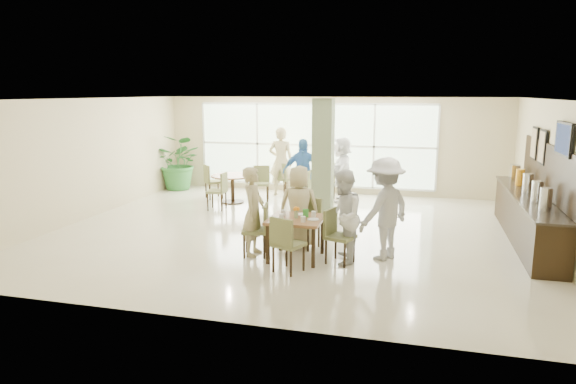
% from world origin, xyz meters
% --- Properties ---
extents(ground, '(10.00, 10.00, 0.00)m').
position_xyz_m(ground, '(0.00, 0.00, 0.00)').
color(ground, beige).
rests_on(ground, ground).
extents(room_shell, '(10.00, 10.00, 10.00)m').
position_xyz_m(room_shell, '(0.00, 0.00, 1.70)').
color(room_shell, white).
rests_on(room_shell, ground).
extents(window_bank, '(7.00, 0.04, 7.00)m').
position_xyz_m(window_bank, '(-0.50, 4.46, 1.40)').
color(window_bank, silver).
rests_on(window_bank, ground).
extents(column, '(0.45, 0.45, 2.80)m').
position_xyz_m(column, '(0.40, 1.20, 1.40)').
color(column, '#6A7B56').
rests_on(column, ground).
extents(main_table, '(0.96, 0.96, 0.75)m').
position_xyz_m(main_table, '(0.49, -1.75, 0.66)').
color(main_table, brown).
rests_on(main_table, ground).
extents(round_table_left, '(1.16, 1.16, 0.75)m').
position_xyz_m(round_table_left, '(-2.31, 2.45, 0.59)').
color(round_table_left, brown).
rests_on(round_table_left, ground).
extents(round_table_right, '(1.06, 1.06, 0.75)m').
position_xyz_m(round_table_right, '(-0.39, 3.35, 0.57)').
color(round_table_right, brown).
rests_on(round_table_right, ground).
extents(chairs_main_table, '(2.11, 1.97, 0.95)m').
position_xyz_m(chairs_main_table, '(0.52, -1.76, 0.47)').
color(chairs_main_table, olive).
rests_on(chairs_main_table, ground).
extents(chairs_table_left, '(1.97, 1.85, 0.95)m').
position_xyz_m(chairs_table_left, '(-2.34, 2.40, 0.47)').
color(chairs_table_left, olive).
rests_on(chairs_table_left, ground).
extents(chairs_table_right, '(2.17, 1.95, 0.95)m').
position_xyz_m(chairs_table_right, '(-0.41, 3.34, 0.47)').
color(chairs_table_right, olive).
rests_on(chairs_table_right, ground).
extents(tabletop_clutter, '(0.73, 0.79, 0.21)m').
position_xyz_m(tabletop_clutter, '(0.52, -1.77, 0.81)').
color(tabletop_clutter, white).
rests_on(tabletop_clutter, main_table).
extents(buffet_counter, '(0.64, 4.70, 1.95)m').
position_xyz_m(buffet_counter, '(4.70, 0.51, 0.55)').
color(buffet_counter, black).
rests_on(buffet_counter, ground).
extents(wall_tv, '(0.06, 1.00, 0.58)m').
position_xyz_m(wall_tv, '(4.94, -0.60, 2.15)').
color(wall_tv, black).
rests_on(wall_tv, ground).
extents(framed_art_a, '(0.05, 0.55, 0.70)m').
position_xyz_m(framed_art_a, '(4.95, 1.00, 1.85)').
color(framed_art_a, black).
rests_on(framed_art_a, ground).
extents(framed_art_b, '(0.05, 0.55, 0.70)m').
position_xyz_m(framed_art_b, '(4.95, 1.80, 1.85)').
color(framed_art_b, black).
rests_on(framed_art_b, ground).
extents(potted_plant, '(1.55, 1.55, 1.67)m').
position_xyz_m(potted_plant, '(-4.53, 3.82, 0.84)').
color(potted_plant, '#2B6C2D').
rests_on(potted_plant, ground).
extents(teen_left, '(0.39, 0.59, 1.63)m').
position_xyz_m(teen_left, '(-0.31, -1.72, 0.81)').
color(teen_left, tan).
rests_on(teen_left, ground).
extents(teen_far, '(0.83, 0.54, 1.58)m').
position_xyz_m(teen_far, '(0.37, -1.05, 0.79)').
color(teen_far, tan).
rests_on(teen_far, ground).
extents(teen_right, '(0.71, 0.86, 1.65)m').
position_xyz_m(teen_right, '(1.32, -1.75, 0.82)').
color(teen_right, white).
rests_on(teen_right, ground).
extents(teen_standing, '(1.23, 1.36, 1.83)m').
position_xyz_m(teen_standing, '(2.01, -1.34, 0.91)').
color(teen_standing, '#B5B5B8').
rests_on(teen_standing, ground).
extents(adult_a, '(1.13, 0.78, 1.76)m').
position_xyz_m(adult_a, '(-0.39, 2.51, 0.88)').
color(adult_a, '#3D77B9').
rests_on(adult_a, ground).
extents(adult_b, '(0.76, 1.65, 1.75)m').
position_xyz_m(adult_b, '(0.50, 3.38, 0.88)').
color(adult_b, white).
rests_on(adult_b, ground).
extents(adult_standing, '(0.74, 0.50, 1.97)m').
position_xyz_m(adult_standing, '(-1.30, 3.70, 0.99)').
color(adult_standing, tan).
rests_on(adult_standing, ground).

